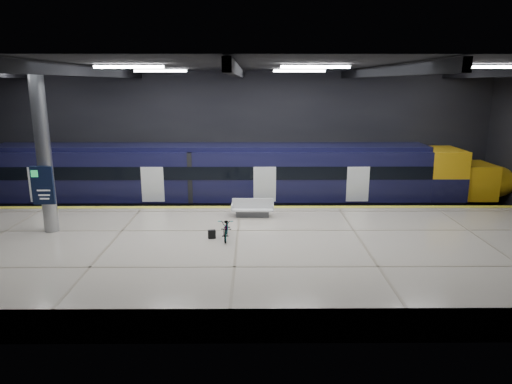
{
  "coord_description": "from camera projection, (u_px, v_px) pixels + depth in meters",
  "views": [
    {
      "loc": [
        0.65,
        -19.74,
        7.31
      ],
      "look_at": [
        0.8,
        1.5,
        2.2
      ],
      "focal_mm": 32.0,
      "sensor_mm": 36.0,
      "label": 1
    }
  ],
  "objects": [
    {
      "name": "info_column",
      "position": [
        43.0,
        153.0,
        18.8
      ],
      "size": [
        0.9,
        0.78,
        6.9
      ],
      "color": "#9EA0A5",
      "rests_on": "platform"
    },
    {
      "name": "ground",
      "position": [
        239.0,
        246.0,
        20.89
      ],
      "size": [
        30.0,
        30.0,
        0.0
      ],
      "primitive_type": "plane",
      "color": "black",
      "rests_on": "ground"
    },
    {
      "name": "bench",
      "position": [
        253.0,
        210.0,
        21.64
      ],
      "size": [
        2.02,
        0.88,
        0.88
      ],
      "rotation": [
        0.0,
        0.0,
        -0.03
      ],
      "color": "#595B60",
      "rests_on": "platform"
    },
    {
      "name": "safety_strip",
      "position": [
        240.0,
        207.0,
        23.31
      ],
      "size": [
        30.0,
        0.4,
        0.01
      ],
      "primitive_type": "cube",
      "color": "yellow",
      "rests_on": "platform"
    },
    {
      "name": "bicycle",
      "position": [
        226.0,
        228.0,
        18.56
      ],
      "size": [
        0.6,
        1.7,
        0.89
      ],
      "primitive_type": "imported",
      "rotation": [
        0.0,
        0.0,
        0.01
      ],
      "color": "#99999E",
      "rests_on": "platform"
    },
    {
      "name": "train",
      "position": [
        243.0,
        178.0,
        25.76
      ],
      "size": [
        29.4,
        2.84,
        3.79
      ],
      "color": "black",
      "rests_on": "ground"
    },
    {
      "name": "room_shell",
      "position": [
        238.0,
        121.0,
        19.56
      ],
      "size": [
        30.1,
        16.1,
        8.05
      ],
      "color": "black",
      "rests_on": "ground"
    },
    {
      "name": "rails",
      "position": [
        242.0,
        212.0,
        26.22
      ],
      "size": [
        30.0,
        1.52,
        0.16
      ],
      "color": "gray",
      "rests_on": "ground"
    },
    {
      "name": "platform",
      "position": [
        237.0,
        255.0,
        18.34
      ],
      "size": [
        30.0,
        11.0,
        1.1
      ],
      "primitive_type": "cube",
      "color": "#BAAD9D",
      "rests_on": "ground"
    },
    {
      "name": "pannier_bag",
      "position": [
        212.0,
        234.0,
        18.62
      ],
      "size": [
        0.34,
        0.25,
        0.35
      ],
      "primitive_type": "cube",
      "rotation": [
        0.0,
        0.0,
        0.25
      ],
      "color": "black",
      "rests_on": "platform"
    }
  ]
}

